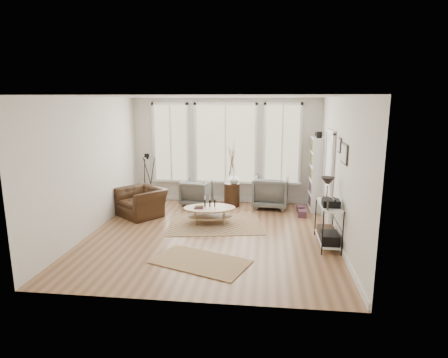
# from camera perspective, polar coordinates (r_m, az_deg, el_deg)

# --- Properties ---
(room) EXTENTS (5.50, 5.54, 2.90)m
(room) POSITION_cam_1_polar(r_m,az_deg,el_deg) (7.77, -1.80, 1.51)
(room) COLOR #9A6C49
(room) RESTS_ON ground
(bay_window) EXTENTS (4.14, 0.12, 2.24)m
(bay_window) POSITION_cam_1_polar(r_m,az_deg,el_deg) (10.38, 0.24, 5.18)
(bay_window) COLOR tan
(bay_window) RESTS_ON ground
(door) EXTENTS (0.09, 1.06, 2.22)m
(door) POSITION_cam_1_polar(r_m,az_deg,el_deg) (8.97, 15.64, 0.51)
(door) COLOR silver
(door) RESTS_ON ground
(bookcase) EXTENTS (0.31, 0.85, 2.06)m
(bookcase) POSITION_cam_1_polar(r_m,az_deg,el_deg) (10.02, 13.89, 0.80)
(bookcase) COLOR white
(bookcase) RESTS_ON ground
(low_shelf) EXTENTS (0.38, 1.08, 1.30)m
(low_shelf) POSITION_cam_1_polar(r_m,az_deg,el_deg) (7.70, 15.62, -6.05)
(low_shelf) COLOR white
(low_shelf) RESTS_ON ground
(wall_art) EXTENTS (0.04, 0.88, 0.44)m
(wall_art) POSITION_cam_1_polar(r_m,az_deg,el_deg) (7.47, 17.68, 4.03)
(wall_art) COLOR black
(wall_art) RESTS_ON ground
(rug_main) EXTENTS (2.37, 1.93, 0.01)m
(rug_main) POSITION_cam_1_polar(r_m,az_deg,el_deg) (8.78, -1.37, -6.84)
(rug_main) COLOR brown
(rug_main) RESTS_ON ground
(rug_runner) EXTENTS (1.90, 1.47, 0.01)m
(rug_runner) POSITION_cam_1_polar(r_m,az_deg,el_deg) (6.84, -3.63, -12.44)
(rug_runner) COLOR brown
(rug_runner) RESTS_ON ground
(coffee_table) EXTENTS (1.31, 0.95, 0.55)m
(coffee_table) POSITION_cam_1_polar(r_m,az_deg,el_deg) (8.77, -2.26, -4.86)
(coffee_table) COLOR tan
(coffee_table) RESTS_ON ground
(armchair_left) EXTENTS (0.85, 0.87, 0.69)m
(armchair_left) POSITION_cam_1_polar(r_m,az_deg,el_deg) (10.30, -4.21, -2.05)
(armchair_left) COLOR #62625E
(armchair_left) RESTS_ON ground
(armchair_right) EXTENTS (0.98, 1.00, 0.84)m
(armchair_right) POSITION_cam_1_polar(r_m,az_deg,el_deg) (10.09, 7.12, -1.99)
(armchair_right) COLOR #62625E
(armchair_right) RESTS_ON ground
(side_table) EXTENTS (0.42, 0.42, 1.77)m
(side_table) POSITION_cam_1_polar(r_m,az_deg,el_deg) (10.03, 1.22, 0.56)
(side_table) COLOR #341F12
(side_table) RESTS_ON ground
(vase) EXTENTS (0.26, 0.26, 0.27)m
(vase) POSITION_cam_1_polar(r_m,az_deg,el_deg) (10.02, 1.53, 0.04)
(vase) COLOR silver
(vase) RESTS_ON side_table
(accent_chair) EXTENTS (1.41, 1.39, 0.69)m
(accent_chair) POSITION_cam_1_polar(r_m,az_deg,el_deg) (9.53, -12.46, -3.46)
(accent_chair) COLOR #341F12
(accent_chair) RESTS_ON ground
(tripod_camera) EXTENTS (0.49, 0.49, 1.40)m
(tripod_camera) POSITION_cam_1_polar(r_m,az_deg,el_deg) (10.55, -11.44, -0.27)
(tripod_camera) COLOR black
(tripod_camera) RESTS_ON ground
(book_stack_near) EXTENTS (0.22, 0.27, 0.17)m
(book_stack_near) POSITION_cam_1_polar(r_m,az_deg,el_deg) (9.86, 11.65, -4.51)
(book_stack_near) COLOR maroon
(book_stack_near) RESTS_ON ground
(book_stack_far) EXTENTS (0.22, 0.27, 0.16)m
(book_stack_far) POSITION_cam_1_polar(r_m,az_deg,el_deg) (9.49, 11.85, -5.17)
(book_stack_far) COLOR maroon
(book_stack_far) RESTS_ON ground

